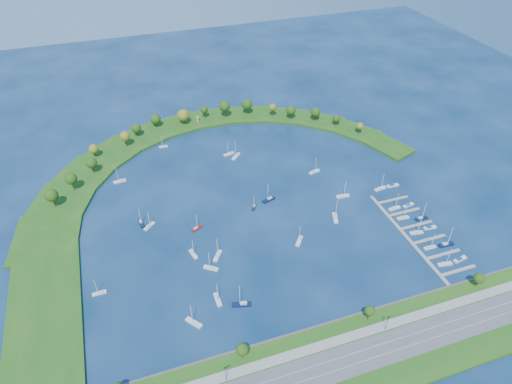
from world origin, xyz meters
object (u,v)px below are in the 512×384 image
object	(u,v)px
moored_boat_4	(218,299)
moored_boat_18	(254,206)
moored_boat_13	(120,181)
moored_boat_8	(193,254)
moored_boat_19	(99,293)
moored_boat_1	(269,199)
moored_boat_12	(335,218)
moored_boat_10	(242,304)
docked_boat_9	(408,205)
docked_boat_5	(430,228)
dock_system	(417,234)
moored_boat_11	(149,226)
docked_boat_4	(416,232)
moored_boat_3	(197,228)
harbor_tower	(198,119)
moored_boat_9	(141,223)
moored_boat_16	(314,171)
moored_boat_2	(229,154)
moored_boat_6	(299,240)
moored_boat_5	(211,268)
moored_boat_15	(194,322)
docked_boat_11	(393,185)
docked_boat_2	(430,247)
moored_boat_0	(236,156)
docked_boat_1	(460,259)
docked_boat_7	(421,218)
moored_boat_14	(163,146)
docked_boat_3	(446,244)
docked_boat_0	(445,264)
docked_boat_6	(403,217)
moored_boat_7	(343,196)

from	to	relation	value
moored_boat_4	moored_boat_18	world-z (taller)	moored_boat_4
moored_boat_13	moored_boat_18	distance (m)	97.88
moored_boat_8	moored_boat_19	xyz separation A→B (m)	(-53.08, -11.78, -0.03)
moored_boat_1	moored_boat_12	bearing A→B (deg)	119.69
moored_boat_10	docked_boat_9	world-z (taller)	moored_boat_10
moored_boat_18	docked_boat_5	size ratio (longest dim) A/B	1.17
dock_system	moored_boat_11	bearing A→B (deg)	158.77
docked_boat_4	moored_boat_3	bearing A→B (deg)	168.66
moored_boat_1	docked_boat_5	size ratio (longest dim) A/B	1.65
harbor_tower	moored_boat_3	bearing A→B (deg)	-103.58
moored_boat_9	moored_boat_16	size ratio (longest dim) A/B	0.98
moored_boat_2	moored_boat_10	distance (m)	141.48
moored_boat_6	moored_boat_19	distance (m)	115.14
moored_boat_11	moored_boat_5	bearing A→B (deg)	-101.11
dock_system	docked_boat_5	bearing A→B (deg)	9.23
moored_boat_9	moored_boat_15	size ratio (longest dim) A/B	0.90
moored_boat_15	docked_boat_11	bearing A→B (deg)	-104.94
docked_boat_2	docked_boat_9	bearing A→B (deg)	75.58
moored_boat_3	moored_boat_11	bearing A→B (deg)	128.70
moored_boat_0	moored_boat_12	world-z (taller)	moored_boat_12
moored_boat_4	moored_boat_9	bearing A→B (deg)	-158.12
docked_boat_1	docked_boat_7	distance (m)	37.21
moored_boat_13	moored_boat_15	size ratio (longest dim) A/B	0.93
moored_boat_5	moored_boat_3	bearing A→B (deg)	-53.78
harbor_tower	moored_boat_14	distance (m)	43.32
dock_system	moored_boat_0	size ratio (longest dim) A/B	5.86
docked_boat_7	harbor_tower	bearing A→B (deg)	123.29
moored_boat_5	docked_boat_5	distance (m)	136.11
docked_boat_11	moored_boat_5	bearing A→B (deg)	-165.04
moored_boat_19	docked_boat_11	xyz separation A→B (m)	(197.58, 31.19, -0.23)
docked_boat_7	docked_boat_5	bearing A→B (deg)	-89.57
moored_boat_10	docked_boat_9	size ratio (longest dim) A/B	1.81
docked_boat_3	docked_boat_0	bearing A→B (deg)	-126.71
moored_boat_1	moored_boat_2	distance (m)	62.31
harbor_tower	moored_boat_9	bearing A→B (deg)	-119.22
moored_boat_2	docked_boat_4	distance (m)	146.56
moored_boat_4	docked_boat_9	world-z (taller)	moored_boat_4
moored_boat_3	moored_boat_4	world-z (taller)	moored_boat_4
dock_system	docked_boat_6	xyz separation A→B (m)	(0.22, 15.05, 0.55)
moored_boat_2	moored_boat_6	bearing A→B (deg)	84.59
moored_boat_13	moored_boat_15	bearing A→B (deg)	95.78
moored_boat_7	moored_boat_18	xyz separation A→B (m)	(-59.72, 8.74, -0.09)
moored_boat_13	moored_boat_14	distance (m)	50.95
moored_boat_10	moored_boat_18	size ratio (longest dim) A/B	1.51
moored_boat_15	harbor_tower	bearing A→B (deg)	-51.71
docked_boat_2	moored_boat_10	bearing A→B (deg)	-177.15
docked_boat_3	docked_boat_4	size ratio (longest dim) A/B	1.13
dock_system	docked_boat_6	world-z (taller)	docked_boat_6
moored_boat_7	moored_boat_11	size ratio (longest dim) A/B	1.07
moored_boat_19	docked_boat_2	size ratio (longest dim) A/B	0.96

